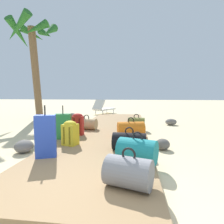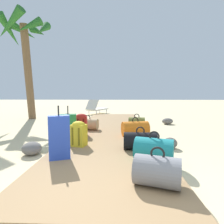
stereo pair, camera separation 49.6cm
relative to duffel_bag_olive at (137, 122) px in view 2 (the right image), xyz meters
name	(u,v)px [view 2 (the right image)]	position (x,y,z in m)	size (l,w,h in m)	color
ground_plane	(110,138)	(-0.79, -1.04, -0.25)	(60.00, 60.00, 0.00)	beige
boardwalk	(111,130)	(-0.79, -0.22, -0.21)	(2.07, 8.11, 0.08)	#9E7A51
duffel_bag_olive	(137,122)	(0.00, 0.00, 0.00)	(0.53, 0.38, 0.44)	olive
backpack_yellow	(79,133)	(-1.37, -2.03, 0.10)	(0.34, 0.31, 0.50)	gold
suitcase_blue	(59,137)	(-1.52, -2.78, 0.19)	(0.37, 0.28, 0.86)	#2847B7
duffel_bag_teal	(154,150)	(-0.02, -2.87, 0.02)	(0.66, 0.54, 0.48)	#197A7F
duffel_bag_orange	(135,129)	(-0.15, -1.12, 0.02)	(0.71, 0.50, 0.48)	orange
suitcase_green	(68,127)	(-1.71, -1.53, 0.13)	(0.40, 0.27, 0.78)	#237538
duffel_bag_grey	(157,171)	(-0.12, -3.63, 0.01)	(0.59, 0.49, 0.46)	slate
duffel_bag_tan	(88,124)	(-1.46, -0.35, 0.00)	(0.64, 0.40, 0.43)	tan
backpack_red	(81,124)	(-1.50, -1.10, 0.12)	(0.29, 0.23, 0.55)	red
duffel_bag_black	(140,141)	(-0.16, -2.25, 0.00)	(0.63, 0.36, 0.44)	black
palm_tree_far_left	(26,42)	(-4.50, 2.27, 3.07)	(1.93, 2.04, 4.43)	brown
lounge_chair	(97,108)	(-1.78, 4.53, 0.08)	(1.18, 1.62, 0.82)	white
rock_right_far	(167,121)	(1.26, 1.19, -0.13)	(0.41, 0.30, 0.23)	slate
rock_right_near	(170,143)	(0.51, -1.88, -0.13)	(0.28, 0.28, 0.22)	#5B5651
rock_left_mid	(67,118)	(-2.62, 1.63, -0.07)	(0.44, 0.52, 0.34)	#5B5651
rock_left_far	(32,148)	(-2.17, -2.37, -0.13)	(0.37, 0.35, 0.24)	slate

